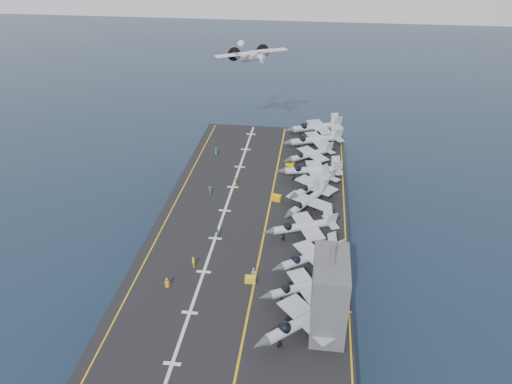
# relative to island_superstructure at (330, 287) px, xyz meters

# --- Properties ---
(ground) EXTENTS (500.00, 500.00, 0.00)m
(ground) POSITION_rel_island_superstructure_xyz_m (-15.00, 30.00, -17.90)
(ground) COLOR #142135
(ground) RESTS_ON ground
(hull) EXTENTS (36.00, 90.00, 10.00)m
(hull) POSITION_rel_island_superstructure_xyz_m (-15.00, 30.00, -12.90)
(hull) COLOR #56595E
(hull) RESTS_ON ground
(flight_deck) EXTENTS (38.00, 92.00, 0.40)m
(flight_deck) POSITION_rel_island_superstructure_xyz_m (-15.00, 30.00, -7.70)
(flight_deck) COLOR black
(flight_deck) RESTS_ON hull
(foul_line) EXTENTS (0.35, 90.00, 0.02)m
(foul_line) POSITION_rel_island_superstructure_xyz_m (-12.00, 30.00, -7.48)
(foul_line) COLOR gold
(foul_line) RESTS_ON flight_deck
(landing_centerline) EXTENTS (0.50, 90.00, 0.02)m
(landing_centerline) POSITION_rel_island_superstructure_xyz_m (-21.00, 30.00, -7.48)
(landing_centerline) COLOR silver
(landing_centerline) RESTS_ON flight_deck
(deck_edge_port) EXTENTS (0.25, 90.00, 0.02)m
(deck_edge_port) POSITION_rel_island_superstructure_xyz_m (-32.00, 30.00, -7.48)
(deck_edge_port) COLOR gold
(deck_edge_port) RESTS_ON flight_deck
(deck_edge_stbd) EXTENTS (0.25, 90.00, 0.02)m
(deck_edge_stbd) POSITION_rel_island_superstructure_xyz_m (3.50, 30.00, -7.48)
(deck_edge_stbd) COLOR gold
(deck_edge_stbd) RESTS_ON flight_deck
(island_superstructure) EXTENTS (5.00, 10.00, 15.00)m
(island_superstructure) POSITION_rel_island_superstructure_xyz_m (0.00, 0.00, 0.00)
(island_superstructure) COLOR #56595E
(island_superstructure) RESTS_ON flight_deck
(fighter_jet_0) EXTENTS (18.80, 18.46, 5.49)m
(fighter_jet_0) POSITION_rel_island_superstructure_xyz_m (-3.39, -2.07, -4.75)
(fighter_jet_0) COLOR #949CA4
(fighter_jet_0) RESTS_ON flight_deck
(fighter_jet_1) EXTENTS (15.78, 14.04, 4.58)m
(fighter_jet_1) POSITION_rel_island_superstructure_xyz_m (-3.94, 5.78, -5.21)
(fighter_jet_1) COLOR #9099A0
(fighter_jet_1) RESTS_ON flight_deck
(fighter_jet_2) EXTENTS (16.83, 15.74, 4.86)m
(fighter_jet_2) POSITION_rel_island_superstructure_xyz_m (-2.81, 13.59, -5.07)
(fighter_jet_2) COLOR #A1A9B3
(fighter_jet_2) RESTS_ON flight_deck
(fighter_jet_3) EXTENTS (17.10, 14.56, 5.03)m
(fighter_jet_3) POSITION_rel_island_superstructure_xyz_m (-4.49, 22.75, -4.99)
(fighter_jet_3) COLOR #989FA6
(fighter_jet_3) RESTS_ON flight_deck
(fighter_jet_4) EXTENTS (15.17, 16.79, 4.86)m
(fighter_jet_4) POSITION_rel_island_superstructure_xyz_m (-4.31, 31.99, -5.07)
(fighter_jet_4) COLOR #8E959C
(fighter_jet_4) RESTS_ON flight_deck
(fighter_jet_5) EXTENTS (16.51, 17.36, 5.03)m
(fighter_jet_5) POSITION_rel_island_superstructure_xyz_m (-3.04, 38.81, -4.99)
(fighter_jet_5) COLOR #9BA4AC
(fighter_jet_5) RESTS_ON flight_deck
(fighter_jet_6) EXTENTS (16.61, 12.60, 5.22)m
(fighter_jet_6) POSITION_rel_island_superstructure_xyz_m (-3.53, 45.77, -4.89)
(fighter_jet_6) COLOR #9EA6AF
(fighter_jet_6) RESTS_ON flight_deck
(fighter_jet_7) EXTENTS (16.53, 15.68, 4.79)m
(fighter_jet_7) POSITION_rel_island_superstructure_xyz_m (-4.32, 54.44, -5.11)
(fighter_jet_7) COLOR #9299A3
(fighter_jet_7) RESTS_ON flight_deck
(fighter_jet_8) EXTENTS (18.78, 15.81, 5.55)m
(fighter_jet_8) POSITION_rel_island_superstructure_xyz_m (-3.31, 62.56, -4.73)
(fighter_jet_8) COLOR #8E969E
(fighter_jet_8) RESTS_ON flight_deck
(tow_cart_a) EXTENTS (1.86, 1.29, 1.07)m
(tow_cart_a) POSITION_rel_island_superstructure_xyz_m (-12.69, 8.44, -6.97)
(tow_cart_a) COLOR gold
(tow_cart_a) RESTS_ON flight_deck
(tow_cart_b) EXTENTS (2.27, 1.78, 1.20)m
(tow_cart_b) POSITION_rel_island_superstructure_xyz_m (-10.77, 35.50, -6.90)
(tow_cart_b) COLOR #E2A60C
(tow_cart_b) RESTS_ON flight_deck
(tow_cart_c) EXTENTS (2.22, 1.70, 1.19)m
(tow_cart_c) POSITION_rel_island_superstructure_xyz_m (-8.99, 52.31, -6.91)
(tow_cart_c) COLOR yellow
(tow_cart_c) RESTS_ON flight_deck
(crew_0) EXTENTS (1.28, 0.96, 1.95)m
(crew_0) POSITION_rel_island_superstructure_xyz_m (-26.05, 5.24, -6.52)
(crew_0) COLOR gold
(crew_0) RESTS_ON flight_deck
(crew_1) EXTENTS (1.39, 1.32, 1.94)m
(crew_1) POSITION_rel_island_superstructure_xyz_m (-23.06, 11.22, -6.53)
(crew_1) COLOR yellow
(crew_1) RESTS_ON flight_deck
(crew_2) EXTENTS (1.37, 1.30, 1.91)m
(crew_2) POSITION_rel_island_superstructure_xyz_m (-20.73, 20.57, -6.55)
(crew_2) COLOR green
(crew_2) RESTS_ON flight_deck
(crew_3) EXTENTS (1.09, 1.22, 1.69)m
(crew_3) POSITION_rel_island_superstructure_xyz_m (-25.44, 36.51, -6.65)
(crew_3) COLOR #25872A
(crew_3) RESTS_ON flight_deck
(crew_4) EXTENTS (1.20, 1.35, 1.88)m
(crew_4) POSITION_rel_island_superstructure_xyz_m (-20.48, 41.10, -6.56)
(crew_4) COLOR yellow
(crew_4) RESTS_ON flight_deck
(crew_5) EXTENTS (0.95, 1.29, 1.99)m
(crew_5) POSITION_rel_island_superstructure_xyz_m (-27.93, 55.81, -6.51)
(crew_5) COLOR #268C33
(crew_5) RESTS_ON flight_deck
(crew_7) EXTENTS (1.37, 1.46, 2.03)m
(crew_7) POSITION_rel_island_superstructure_xyz_m (-12.25, 9.58, -6.48)
(crew_7) COLOR silver
(crew_7) RESTS_ON flight_deck
(transport_plane) EXTENTS (25.58, 23.30, 5.00)m
(transport_plane) POSITION_rel_island_superstructure_xyz_m (-22.31, 81.56, 10.61)
(transport_plane) COLOR silver
(fighter_jet_9) EXTENTS (18.78, 15.81, 5.55)m
(fighter_jet_9) POSITION_rel_island_superstructure_xyz_m (-3.31, 71.06, -4.73)
(fighter_jet_9) COLOR #8E969E
(fighter_jet_9) RESTS_ON flight_deck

